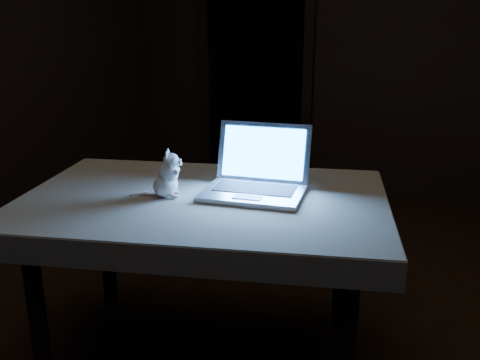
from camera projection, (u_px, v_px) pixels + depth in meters
The scene contains 6 objects.
back_wall at pixel (389, 28), 3.94m from camera, with size 4.50×0.04×2.60m, color black.
doorway at pixel (256, 56), 4.51m from camera, with size 1.06×0.36×2.13m, color black, non-canonical shape.
table at pixel (205, 279), 2.20m from camera, with size 1.31×0.84×0.70m, color black, non-canonical shape.
tablecloth at pixel (184, 204), 2.15m from camera, with size 1.42×0.95×0.10m, color beige, non-canonical shape.
laptop at pixel (253, 164), 2.05m from camera, with size 0.39×0.34×0.26m, color #B2B2B8, non-canonical shape.
plush_mouse at pixel (165, 174), 2.06m from camera, with size 0.13×0.13×0.18m, color white, non-canonical shape.
Camera 1 is at (0.96, -1.63, 1.39)m, focal length 40.00 mm.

